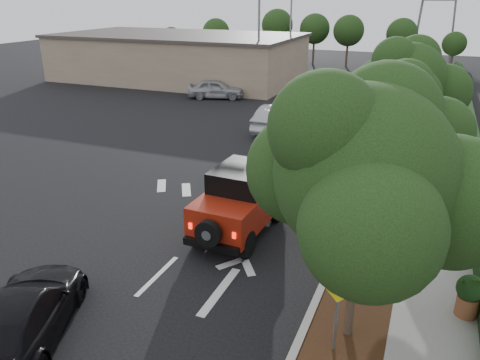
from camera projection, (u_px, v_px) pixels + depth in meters
The scene contains 19 objects.
ground at pixel (157, 276), 13.63m from camera, with size 120.00×120.00×0.00m, color black.
curb at pixel (374, 164), 22.28m from camera, with size 0.20×70.00×0.15m, color #9E9B93.
planting_strip at pixel (396, 168), 21.93m from camera, with size 1.80×70.00×0.12m, color black.
sidewalk at pixel (440, 173), 21.26m from camera, with size 2.00×70.00×0.12m, color gray.
hedge at pixel (475, 170), 20.64m from camera, with size 0.80×70.00×0.80m, color black.
commercial_building at pixel (179, 58), 44.30m from camera, with size 22.00×12.00×4.00m, color gray.
transmission_tower at pixel (429, 66), 52.72m from camera, with size 7.00×4.00×28.00m, color slate, non-canonical shape.
street_tree_near at pixel (347, 336), 11.22m from camera, with size 3.80×3.80×5.92m, color black, non-canonical shape.
street_tree_mid at pixel (382, 217), 17.23m from camera, with size 3.20×3.20×5.32m, color black, non-canonical shape.
street_tree_far at pixel (398, 162), 22.81m from camera, with size 3.40×3.40×5.62m, color black, non-canonical shape.
light_pole_a at pixel (258, 94), 38.25m from camera, with size 2.00×0.22×9.00m, color slate, non-canonical shape.
light_pole_b at pixel (289, 72), 48.91m from camera, with size 2.00×0.22×9.00m, color slate, non-canonical shape.
red_jeep at pixel (242, 199), 15.88m from camera, with size 2.12×4.49×2.26m.
silver_suv_ahead at pixel (290, 153), 21.80m from camera, with size 2.42×5.25×1.46m, color #B4B6BC.
black_suv_oncoming at pixel (23, 315), 10.89m from camera, with size 1.92×4.73×1.37m, color black.
silver_sedan_oncoming at pixel (278, 118), 27.83m from camera, with size 1.64×4.71×1.55m, color #9A9DA1.
parked_suv at pixel (216, 89), 36.44m from camera, with size 1.73×4.31×1.47m, color #A2A4AA.
speed_hump_sign at pixel (338, 292), 10.05m from camera, with size 1.14×0.15×2.44m.
terracotta_planter at pixel (470, 292), 11.54m from camera, with size 0.68×0.68×1.18m.
Camera 1 is at (6.65, -9.82, 7.65)m, focal length 35.00 mm.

